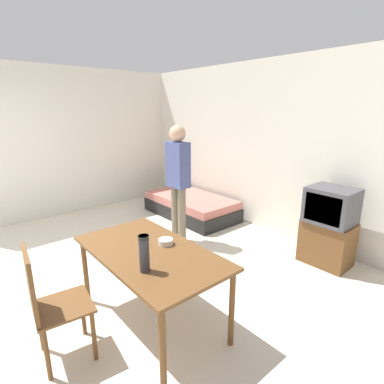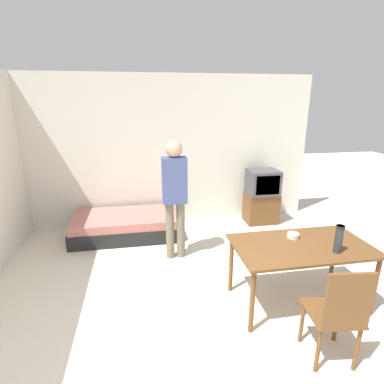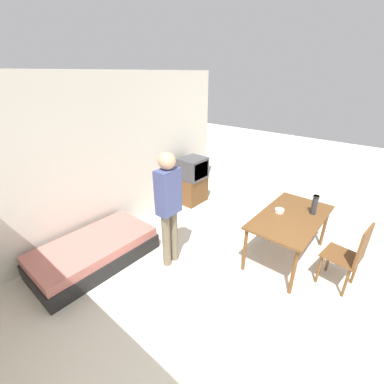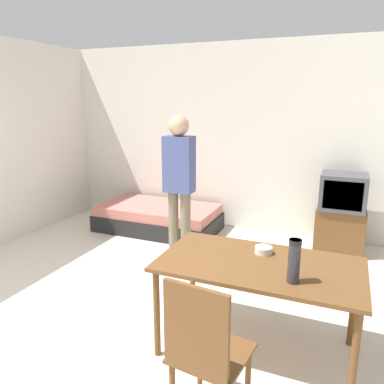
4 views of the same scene
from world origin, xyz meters
The scene contains 10 objects.
ground_plane centered at (0.00, 0.00, 0.00)m, with size 20.00×20.00×0.00m, color beige.
wall_back centered at (0.00, 3.61, 1.35)m, with size 5.68×0.06×2.70m.
wall_left centered at (-2.37, 1.79, 1.35)m, with size 0.06×4.58×2.70m.
daybed centered at (-0.67, 3.03, 0.19)m, with size 1.78×0.94×0.38m.
tv centered at (1.85, 3.20, 0.52)m, with size 0.59×0.48×1.02m.
dining_table centered at (1.32, 0.86, 0.66)m, with size 1.49×0.82×0.74m.
wooden_chair centered at (1.21, 0.01, 0.55)m, with size 0.47×0.47×0.98m.
person_standing centered at (0.08, 2.15, 1.03)m, with size 0.34×0.23×1.75m.
thermos_flask centered at (1.60, 0.64, 0.90)m, with size 0.08×0.08×0.30m.
mate_bowl centered at (1.31, 1.04, 0.77)m, with size 0.14×0.14×0.05m.
Camera 1 is at (3.42, -0.43, 1.97)m, focal length 28.00 mm.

